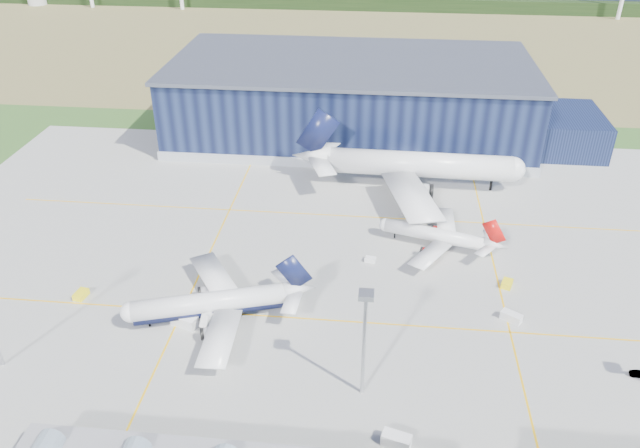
{
  "coord_description": "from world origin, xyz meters",
  "views": [
    {
      "loc": [
        10.92,
        -113.63,
        85.72
      ],
      "look_at": [
        -2.65,
        16.96,
        7.76
      ],
      "focal_mm": 35.0,
      "sensor_mm": 36.0,
      "label": 1
    }
  ],
  "objects": [
    {
      "name": "gse_van_c",
      "position": [
        16.29,
        -41.39,
        1.17
      ],
      "size": [
        5.35,
        3.61,
        2.35
      ],
      "primitive_type": "cube",
      "rotation": [
        0.0,
        0.0,
        1.29
      ],
      "color": "white",
      "rests_on": "ground"
    },
    {
      "name": "hangar",
      "position": [
        2.81,
        94.8,
        11.62
      ],
      "size": [
        145.0,
        62.0,
        26.1
      ],
      "color": "black",
      "rests_on": "ground"
    },
    {
      "name": "airliner_widebody",
      "position": [
        22.73,
        55.0,
        11.18
      ],
      "size": [
        69.88,
        68.42,
        22.35
      ],
      "primitive_type": null,
      "rotation": [
        0.0,
        0.0,
        -0.02
      ],
      "color": "white",
      "rests_on": "ground"
    },
    {
      "name": "gse_cart_b",
      "position": [
        10.12,
        13.34,
        0.57
      ],
      "size": [
        2.93,
        2.23,
        1.15
      ],
      "primitive_type": "cube",
      "rotation": [
        0.0,
        0.0,
        1.38
      ],
      "color": "white",
      "rests_on": "ground"
    },
    {
      "name": "gse_tug_a",
      "position": [
        -54.04,
        -7.72,
        0.75
      ],
      "size": [
        2.69,
        3.86,
        1.49
      ],
      "primitive_type": "cube",
      "rotation": [
        0.0,
        0.0,
        -0.15
      ],
      "color": "yellow",
      "rests_on": "ground"
    },
    {
      "name": "gse_van_a",
      "position": [
        -28.05,
        -14.79,
        1.26
      ],
      "size": [
        6.29,
        4.33,
        2.52
      ],
      "primitive_type": "cube",
      "rotation": [
        0.0,
        0.0,
        1.22
      ],
      "color": "white",
      "rests_on": "ground"
    },
    {
      "name": "gse_van_b",
      "position": [
        40.73,
        -6.07,
        1.0
      ],
      "size": [
        4.75,
        4.1,
        2.0
      ],
      "primitive_type": "cube",
      "rotation": [
        0.0,
        0.0,
        0.98
      ],
      "color": "white",
      "rests_on": "ground"
    },
    {
      "name": "gse_tug_b",
      "position": [
        41.72,
        6.37,
        0.72
      ],
      "size": [
        3.24,
        3.88,
        1.44
      ],
      "primitive_type": "cube",
      "rotation": [
        0.0,
        0.0,
        -0.36
      ],
      "color": "yellow",
      "rests_on": "ground"
    },
    {
      "name": "airliner_red",
      "position": [
        25.76,
        22.0,
        5.29
      ],
      "size": [
        40.05,
        39.57,
        10.59
      ],
      "primitive_type": null,
      "rotation": [
        0.0,
        0.0,
        2.86
      ],
      "color": "white",
      "rests_on": "ground"
    },
    {
      "name": "light_mast_center",
      "position": [
        10.0,
        -30.0,
        15.43
      ],
      "size": [
        2.6,
        2.6,
        23.0
      ],
      "color": "#A9AAAF",
      "rests_on": "ground"
    },
    {
      "name": "airstair",
      "position": [
        -22.37,
        -15.17,
        1.41
      ],
      "size": [
        3.34,
        4.75,
        2.82
      ],
      "primitive_type": "cube",
      "rotation": [
        0.0,
        0.0,
        -0.4
      ],
      "color": "white",
      "rests_on": "ground"
    },
    {
      "name": "farmland",
      "position": [
        0.0,
        220.0,
        0.0
      ],
      "size": [
        600.0,
        220.0,
        0.01
      ],
      "primitive_type": "cube",
      "color": "olive",
      "rests_on": "ground"
    },
    {
      "name": "treeline",
      "position": [
        0.0,
        300.0,
        4.0
      ],
      "size": [
        600.0,
        8.0,
        8.0
      ],
      "primitive_type": "cube",
      "color": "black",
      "rests_on": "ground"
    },
    {
      "name": "airliner_navy",
      "position": [
        -23.0,
        -12.0,
        6.74
      ],
      "size": [
        51.6,
        51.02,
        13.49
      ],
      "primitive_type": null,
      "rotation": [
        0.0,
        0.0,
        3.45
      ],
      "color": "white",
      "rests_on": "ground"
    },
    {
      "name": "ground",
      "position": [
        0.0,
        0.0,
        0.0
      ],
      "size": [
        600.0,
        600.0,
        0.0
      ],
      "primitive_type": "plane",
      "color": "#2B4B1C",
      "rests_on": "ground"
    },
    {
      "name": "apron",
      "position": [
        0.0,
        10.0,
        0.03
      ],
      "size": [
        220.0,
        160.0,
        0.08
      ],
      "color": "gray",
      "rests_on": "ground"
    },
    {
      "name": "car_b",
      "position": [
        62.4,
        -20.53,
        0.58
      ],
      "size": [
        3.64,
        1.58,
        1.17
      ],
      "primitive_type": "imported",
      "rotation": [
        0.0,
        0.0,
        1.47
      ],
      "color": "#99999E",
      "rests_on": "ground"
    }
  ]
}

